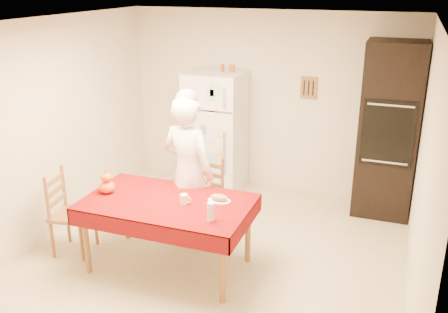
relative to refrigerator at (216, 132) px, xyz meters
The scene contains 17 objects.
floor 2.16m from the refrigerator, 70.93° to the right, with size 4.50×4.50×0.00m, color tan.
room_shell 2.13m from the refrigerator, 70.89° to the right, with size 4.02×4.52×2.51m.
refrigerator is the anchor object (origin of this frame).
oven_cabinet 2.29m from the refrigerator, ahead, with size 0.70×0.62×2.20m.
dining_table 2.12m from the refrigerator, 82.36° to the right, with size 1.70×1.00×0.76m.
chair_far 1.38m from the refrigerator, 74.68° to the right, with size 0.48×0.46×0.95m.
chair_left 2.39m from the refrigerator, 112.52° to the right, with size 0.46×0.48×0.95m.
seated_woman 1.62m from the refrigerator, 79.61° to the right, with size 0.64×0.42×1.75m, color white.
coffee_mug 2.15m from the refrigerator, 77.44° to the right, with size 0.08×0.08×0.10m, color white.
pumpkin_lower 2.17m from the refrigerator, 100.66° to the right, with size 0.17×0.17×0.13m, color #E64F05.
pumpkin_upper 2.17m from the refrigerator, 100.66° to the right, with size 0.12×0.12×0.09m, color #EA5B05.
wine_glass 2.49m from the refrigerator, 70.02° to the right, with size 0.07×0.07×0.18m, color white.
bread_plate 2.09m from the refrigerator, 68.00° to the right, with size 0.24×0.24×0.02m, color white.
bread_loaf 2.09m from the refrigerator, 68.00° to the right, with size 0.18×0.10×0.06m, color #A2754F.
spice_jar_left 0.91m from the refrigerator, 31.23° to the left, with size 0.05×0.05×0.10m, color brown.
spice_jar_mid 0.92m from the refrigerator, 14.16° to the left, with size 0.05×0.05×0.10m, color #8F601A.
spice_jar_right 0.93m from the refrigerator, 12.21° to the left, with size 0.05×0.05×0.10m, color #95491B.
Camera 1 is at (1.75, -4.33, 2.90)m, focal length 40.00 mm.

